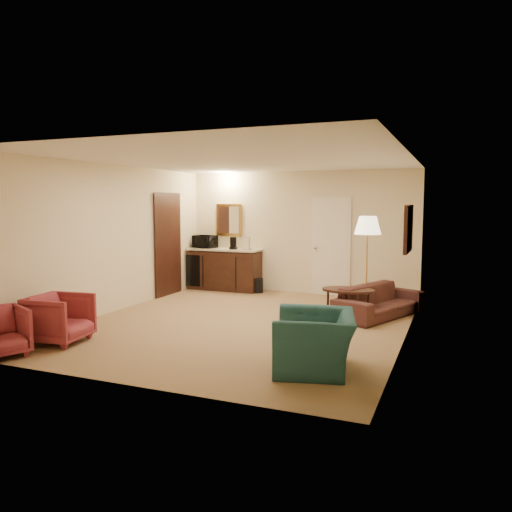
{
  "coord_description": "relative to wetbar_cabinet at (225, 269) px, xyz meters",
  "views": [
    {
      "loc": [
        3.15,
        -7.22,
        1.91
      ],
      "look_at": [
        0.01,
        0.5,
        1.04
      ],
      "focal_mm": 35.0,
      "sensor_mm": 36.0,
      "label": 1
    }
  ],
  "objects": [
    {
      "name": "ground",
      "position": [
        1.65,
        -2.72,
        -0.46
      ],
      "size": [
        6.0,
        6.0,
        0.0
      ],
      "primitive_type": "plane",
      "color": "#966C4C",
      "rests_on": "ground"
    },
    {
      "name": "floor_lamp",
      "position": [
        3.36,
        -1.32,
        0.4
      ],
      "size": [
        0.59,
        0.59,
        1.71
      ],
      "primitive_type": "cube",
      "rotation": [
        0.0,
        0.0,
        0.38
      ],
      "color": "#BC8A3E",
      "rests_on": "ground"
    },
    {
      "name": "microwave",
      "position": [
        -0.5,
        0.02,
        0.63
      ],
      "size": [
        0.56,
        0.39,
        0.35
      ],
      "primitive_type": "imported",
      "rotation": [
        0.0,
        0.0,
        -0.24
      ],
      "color": "black",
      "rests_on": "wetbar_cabinet"
    },
    {
      "name": "teal_armchair",
      "position": [
        3.31,
        -4.49,
        -0.01
      ],
      "size": [
        0.9,
        1.16,
        0.9
      ],
      "primitive_type": "imported",
      "rotation": [
        0.0,
        0.0,
        -1.32
      ],
      "color": "#1F4E4F",
      "rests_on": "ground"
    },
    {
      "name": "coffee_table",
      "position": [
        3.14,
        -1.77,
        -0.21
      ],
      "size": [
        1.03,
        0.85,
        0.5
      ],
      "primitive_type": "cube",
      "rotation": [
        0.0,
        0.0,
        -0.35
      ],
      "color": "black",
      "rests_on": "ground"
    },
    {
      "name": "waste_bin",
      "position": [
        0.82,
        -0.07,
        -0.3
      ],
      "size": [
        0.32,
        0.32,
        0.31
      ],
      "primitive_type": "cylinder",
      "rotation": [
        0.0,
        0.0,
        -0.38
      ],
      "color": "black",
      "rests_on": "ground"
    },
    {
      "name": "room_walls",
      "position": [
        1.55,
        -1.95,
        1.26
      ],
      "size": [
        5.02,
        6.01,
        2.61
      ],
      "color": "beige",
      "rests_on": "ground"
    },
    {
      "name": "sofa",
      "position": [
        3.6,
        -1.42,
        -0.1
      ],
      "size": [
        1.22,
        1.88,
        0.71
      ],
      "primitive_type": "imported",
      "rotation": [
        0.0,
        0.0,
        1.16
      ],
      "color": "black",
      "rests_on": "ground"
    },
    {
      "name": "wetbar_cabinet",
      "position": [
        0.0,
        0.0,
        0.0
      ],
      "size": [
        1.64,
        0.58,
        0.92
      ],
      "primitive_type": "cube",
      "color": "#341B10",
      "rests_on": "ground"
    },
    {
      "name": "rose_chair_near",
      "position": [
        -0.25,
        -4.72,
        -0.09
      ],
      "size": [
        0.76,
        0.8,
        0.74
      ],
      "primitive_type": "imported",
      "rotation": [
        0.0,
        0.0,
        1.7
      ],
      "color": "maroon",
      "rests_on": "ground"
    },
    {
      "name": "coffee_maker",
      "position": [
        0.25,
        -0.07,
        0.59
      ],
      "size": [
        0.16,
        0.16,
        0.27
      ],
      "primitive_type": "cylinder",
      "rotation": [
        0.0,
        0.0,
        -0.14
      ],
      "color": "black",
      "rests_on": "wetbar_cabinet"
    }
  ]
}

